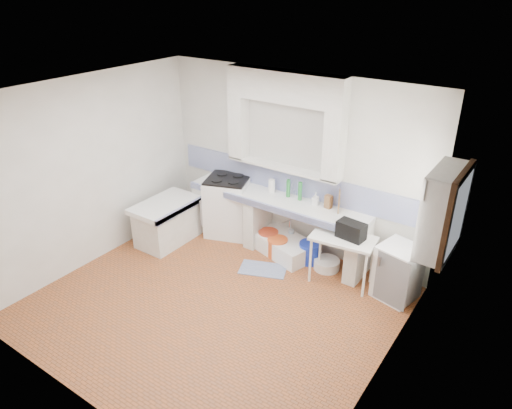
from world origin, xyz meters
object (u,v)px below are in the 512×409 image
Objects in this scene: sink at (283,246)px; side_table at (341,260)px; stove at (228,207)px; fridge at (398,272)px.

side_table is at bearing 5.70° from sink.
stove reaches higher than sink.
stove reaches higher than fridge.
stove is at bearing 166.61° from side_table.
sink is 1.14m from side_table.
stove is 0.94× the size of sink.
sink is 1.32× the size of fridge.
fridge is at bearing 13.79° from sink.
side_table is (2.21, -0.26, -0.12)m from stove.
fridge reaches higher than side_table.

